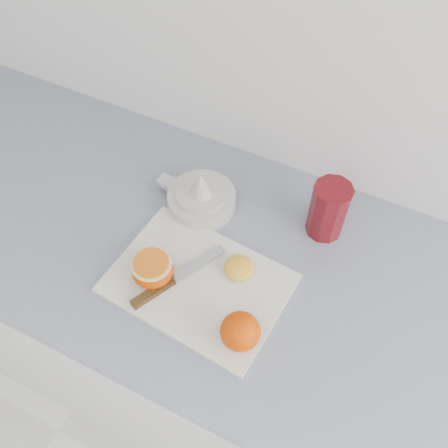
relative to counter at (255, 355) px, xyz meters
name	(u,v)px	position (x,y,z in m)	size (l,w,h in m)	color
counter	(255,355)	(0.00, 0.00, 0.00)	(2.56, 0.64, 0.89)	white
cutting_board	(198,283)	(-0.11, -0.09, 0.45)	(0.35, 0.25, 0.01)	silver
whole_orange	(240,331)	(0.02, -0.16, 0.49)	(0.07, 0.07, 0.07)	#DE4601
half_orange	(152,269)	(-0.20, -0.11, 0.48)	(0.08, 0.08, 0.05)	#DE4601
squeezed_shell	(239,268)	(-0.05, -0.03, 0.47)	(0.06, 0.06, 0.03)	gold
paring_knife	(162,287)	(-0.17, -0.13, 0.46)	(0.11, 0.21, 0.01)	#4D3112
citrus_juicer	(201,197)	(-0.20, 0.10, 0.47)	(0.19, 0.15, 0.10)	silver
red_tumbler	(328,211)	(0.07, 0.16, 0.51)	(0.08, 0.08, 0.13)	maroon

